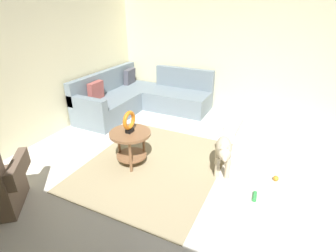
# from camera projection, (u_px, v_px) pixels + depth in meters

# --- Properties ---
(ground_plane) EXTENTS (6.00, 6.00, 0.10)m
(ground_plane) POSITION_uv_depth(u_px,v_px,m) (193.00, 186.00, 3.53)
(ground_plane) COLOR silver
(wall_back) EXTENTS (6.00, 0.12, 2.70)m
(wall_back) POSITION_uv_depth(u_px,v_px,m) (22.00, 64.00, 4.07)
(wall_back) COLOR beige
(wall_back) RESTS_ON ground_plane
(wall_right) EXTENTS (0.12, 6.00, 2.70)m
(wall_right) POSITION_uv_depth(u_px,v_px,m) (246.00, 50.00, 5.32)
(wall_right) COLOR beige
(wall_right) RESTS_ON ground_plane
(area_rug) EXTENTS (2.30, 1.90, 0.01)m
(area_rug) POSITION_uv_depth(u_px,v_px,m) (154.00, 165.00, 3.90)
(area_rug) COLOR tan
(area_rug) RESTS_ON ground_plane
(sectional_couch) EXTENTS (2.20, 2.25, 0.88)m
(sectional_couch) POSITION_uv_depth(u_px,v_px,m) (140.00, 98.00, 5.79)
(sectional_couch) COLOR slate
(sectional_couch) RESTS_ON ground_plane
(side_table) EXTENTS (0.60, 0.60, 0.54)m
(side_table) POSITION_uv_depth(u_px,v_px,m) (131.00, 140.00, 3.77)
(side_table) COLOR brown
(side_table) RESTS_ON ground_plane
(torus_sculpture) EXTENTS (0.28, 0.08, 0.33)m
(torus_sculpture) POSITION_uv_depth(u_px,v_px,m) (129.00, 121.00, 3.64)
(torus_sculpture) COLOR black
(torus_sculpture) RESTS_ON side_table
(dog_bed_mat) EXTENTS (0.80, 0.60, 0.09)m
(dog_bed_mat) POSITION_uv_depth(u_px,v_px,m) (225.00, 124.00, 5.13)
(dog_bed_mat) COLOR beige
(dog_bed_mat) RESTS_ON ground_plane
(dog) EXTENTS (0.83, 0.35, 0.63)m
(dog) POSITION_uv_depth(u_px,v_px,m) (224.00, 150.00, 3.56)
(dog) COLOR beige
(dog) RESTS_ON ground_plane
(dog_toy_ball) EXTENTS (0.08, 0.08, 0.08)m
(dog_toy_ball) POSITION_uv_depth(u_px,v_px,m) (276.00, 178.00, 3.55)
(dog_toy_ball) COLOR orange
(dog_toy_ball) RESTS_ON ground_plane
(dog_toy_rope) EXTENTS (0.17, 0.06, 0.05)m
(dog_toy_rope) POSITION_uv_depth(u_px,v_px,m) (255.00, 196.00, 3.24)
(dog_toy_rope) COLOR green
(dog_toy_rope) RESTS_ON ground_plane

